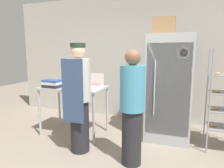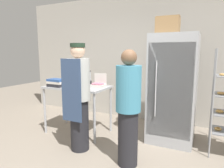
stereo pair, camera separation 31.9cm
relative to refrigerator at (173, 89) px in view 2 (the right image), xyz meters
The scene contains 9 objects.
back_wall 1.35m from the refrigerator, 129.66° to the left, with size 6.40×0.12×2.87m, color #B7B2A8.
refrigerator is the anchor object (origin of this frame).
prep_counter 1.77m from the refrigerator, 166.43° to the right, with size 1.19×0.72×0.92m.
donut_box 1.34m from the refrigerator, 165.24° to the right, with size 0.26×0.21×0.25m.
blender_pitcher 1.59m from the refrigerator, behind, with size 0.12×0.12×0.29m.
binder_stack 2.13m from the refrigerator, 162.93° to the right, with size 0.33×0.23×0.15m.
cardboard_storage_box 1.08m from the refrigerator, behind, with size 0.38×0.30×0.30m.
person_baker 1.63m from the refrigerator, 141.55° to the right, with size 0.36×0.38×1.70m.
person_customer 1.17m from the refrigerator, 110.59° to the right, with size 0.34×0.34×1.60m.
Camera 2 is at (1.31, -2.07, 1.56)m, focal length 32.00 mm.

